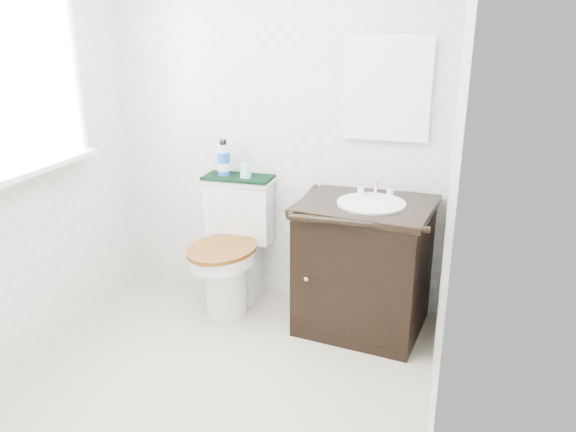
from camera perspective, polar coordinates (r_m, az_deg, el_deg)
The scene contains 12 objects.
floor at distance 3.08m, azimuth -7.93°, elevation -17.33°, with size 2.40×2.40×0.00m, color #BFB399.
wall_back at distance 3.66m, azimuth -1.13°, elevation 9.30°, with size 2.40×2.40×0.00m, color silver.
wall_right at distance 2.33m, azimuth 16.23°, elevation 2.85°, with size 2.40×2.40×0.00m, color silver.
window at distance 3.30m, azimuth -25.05°, elevation 12.64°, with size 0.02×0.70×0.90m, color white.
mirror at distance 3.46m, azimuth 10.02°, elevation 12.64°, with size 0.50×0.02×0.60m, color silver.
toilet at distance 3.76m, azimuth -5.56°, elevation -3.73°, with size 0.47×0.66×0.85m.
vanity at distance 3.47m, azimuth 7.75°, elevation -4.70°, with size 0.84×0.75×0.92m.
trash_bin at distance 3.76m, azimuth 4.98°, elevation -7.29°, with size 0.22×0.18×0.31m.
towel at distance 3.71m, azimuth -5.09°, elevation 3.93°, with size 0.45×0.22×0.02m, color black.
mouthwash_bottle at distance 3.72m, azimuth -6.56°, elevation 5.78°, with size 0.08×0.08×0.23m.
cup at distance 3.66m, azimuth -4.33°, elevation 4.65°, with size 0.07×0.07×0.09m, color #96D5F6.
soap_bar at distance 3.41m, azimuth 8.01°, elevation 1.99°, with size 0.07×0.05×0.02m, color #196C79.
Camera 1 is at (1.08, -2.25, 1.82)m, focal length 35.00 mm.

